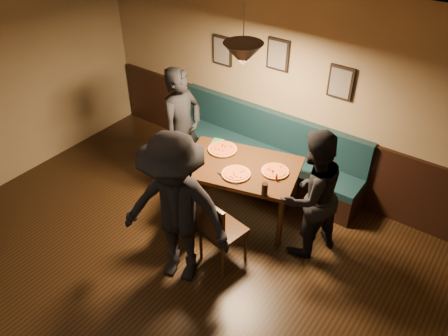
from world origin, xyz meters
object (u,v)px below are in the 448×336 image
chair_near_left (183,206)px  booth_bench (262,150)px  chair_near_right (223,229)px  diner_left (183,131)px  diner_right (311,195)px  tabasco_bottle (277,177)px  dining_table (240,190)px  soda_glass (265,189)px  diner_front (175,212)px

chair_near_left → booth_bench: bearing=64.7°
chair_near_right → diner_left: size_ratio=0.54×
diner_left → diner_right: 2.01m
booth_bench → tabasco_bottle: size_ratio=26.13×
dining_table → soda_glass: soda_glass is taller
diner_front → soda_glass: (0.52, 0.95, -0.07)m
diner_right → soda_glass: 0.53m
booth_bench → diner_right: (1.19, -0.90, 0.33)m
booth_bench → chair_near_left: bearing=-95.4°
chair_near_right → dining_table: bearing=121.8°
chair_near_left → soda_glass: size_ratio=5.65×
dining_table → diner_right: 1.11m
chair_near_right → diner_front: size_ratio=0.53×
chair_near_right → tabasco_bottle: chair_near_right is taller
soda_glass → booth_bench: bearing=122.4°
chair_near_right → diner_front: bearing=-111.4°
diner_right → tabasco_bottle: (-0.48, 0.05, 0.01)m
diner_left → tabasco_bottle: (1.53, -0.08, -0.06)m
diner_left → diner_front: (1.03, -1.34, 0.03)m
soda_glass → dining_table: bearing=149.9°
chair_near_right → diner_left: (-1.31, 0.87, 0.42)m
dining_table → booth_bench: bearing=87.1°
dining_table → tabasco_bottle: 0.70m
dining_table → diner_front: bearing=-103.4°
dining_table → diner_left: bearing=161.4°
soda_glass → tabasco_bottle: size_ratio=1.42×
chair_near_left → tabasco_bottle: size_ratio=8.00×
diner_left → soda_glass: diner_left is taller
chair_near_left → diner_front: diner_front is taller
diner_right → soda_glass: (-0.46, -0.26, 0.04)m
chair_near_left → chair_near_right: bearing=-25.3°
tabasco_bottle → dining_table: bearing=178.5°
dining_table → diner_left: diner_left is taller
dining_table → diner_left: (-0.99, 0.06, 0.52)m
chair_near_right → booth_bench: bearing=117.1°
diner_right → diner_left: bearing=-68.9°
booth_bench → diner_left: (-0.81, -0.77, 0.41)m
booth_bench → soda_glass: 1.42m
chair_near_left → chair_near_right: 0.65m
diner_left → soda_glass: 1.60m
diner_right → booth_bench: bearing=-102.3°
booth_bench → diner_front: (0.21, -2.11, 0.44)m
diner_right → soda_glass: diner_right is taller
diner_right → tabasco_bottle: diner_right is taller
chair_near_right → diner_front: 0.70m
chair_near_left → diner_right: (1.34, 0.69, 0.37)m
chair_near_right → chair_near_left: bearing=-175.2°
dining_table → diner_front: diner_front is taller
chair_near_left → diner_left: (-0.66, 0.81, 0.45)m
diner_left → chair_near_right: bearing=-122.2°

